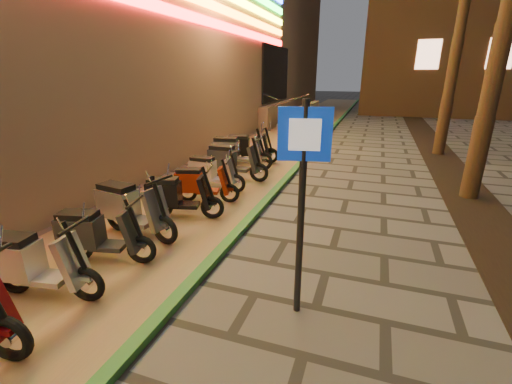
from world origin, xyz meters
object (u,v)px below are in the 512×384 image
at_px(scooter_7, 129,208).
at_px(scooter_8, 176,196).
at_px(scooter_6, 95,234).
at_px(scooter_10, 211,172).
at_px(scooter_13, 246,148).
at_px(pedestrian_sign, 302,184).
at_px(scooter_9, 199,183).
at_px(scooter_12, 235,152).
at_px(scooter_11, 231,161).
at_px(scooter_5, 30,263).

height_order(scooter_7, scooter_8, scooter_7).
distance_m(scooter_6, scooter_10, 3.85).
bearing_deg(scooter_8, scooter_6, -112.44).
relative_size(scooter_6, scooter_13, 0.91).
bearing_deg(pedestrian_sign, scooter_10, 115.58).
bearing_deg(scooter_9, scooter_13, 79.36).
height_order(scooter_6, scooter_9, scooter_6).
relative_size(scooter_12, scooter_13, 1.09).
height_order(pedestrian_sign, scooter_12, pedestrian_sign).
xyz_separation_m(scooter_7, scooter_11, (0.36, 3.85, -0.00)).
bearing_deg(pedestrian_sign, scooter_12, 106.25).
distance_m(scooter_9, scooter_13, 3.82).
height_order(scooter_6, scooter_7, scooter_7).
xyz_separation_m(scooter_7, scooter_13, (0.10, 5.75, -0.01)).
bearing_deg(pedestrian_sign, scooter_9, 121.56).
distance_m(scooter_10, scooter_12, 1.97).
xyz_separation_m(scooter_8, scooter_11, (-0.02, 2.89, 0.05)).
relative_size(scooter_7, scooter_10, 1.15).
height_order(scooter_5, scooter_11, scooter_11).
bearing_deg(scooter_12, scooter_11, -85.41).
bearing_deg(scooter_8, scooter_13, 78.16).
bearing_deg(scooter_9, scooter_12, 81.26).
xyz_separation_m(pedestrian_sign, scooter_7, (-3.37, 1.11, -1.14)).
bearing_deg(scooter_6, scooter_5, -110.20).
xyz_separation_m(scooter_5, scooter_9, (0.38, 3.90, -0.04)).
bearing_deg(scooter_11, scooter_13, 97.34).
bearing_deg(scooter_11, scooter_7, -95.79).
bearing_deg(scooter_7, scooter_11, 93.14).
distance_m(scooter_7, scooter_11, 3.87).
bearing_deg(scooter_12, scooter_6, -101.13).
distance_m(scooter_11, scooter_13, 1.92).
bearing_deg(scooter_8, scooter_7, -126.44).
relative_size(scooter_5, scooter_6, 1.05).
relative_size(scooter_9, scooter_11, 0.85).
distance_m(scooter_12, scooter_13, 0.92).
relative_size(scooter_9, scooter_12, 0.79).
height_order(scooter_11, scooter_12, scooter_12).
height_order(scooter_5, scooter_8, scooter_5).
height_order(scooter_8, scooter_11, scooter_11).
distance_m(scooter_10, scooter_13, 2.87).
relative_size(pedestrian_sign, scooter_5, 1.60).
bearing_deg(scooter_9, scooter_5, -110.49).
bearing_deg(scooter_7, pedestrian_sign, -9.80).
bearing_deg(scooter_12, scooter_10, -97.54).
distance_m(scooter_5, scooter_13, 7.71).
bearing_deg(scooter_5, scooter_11, 76.36).
height_order(scooter_10, scooter_13, scooter_13).
xyz_separation_m(scooter_10, scooter_12, (-0.14, 1.96, 0.10)).
height_order(scooter_5, scooter_12, scooter_12).
bearing_deg(scooter_7, scooter_9, 87.19).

